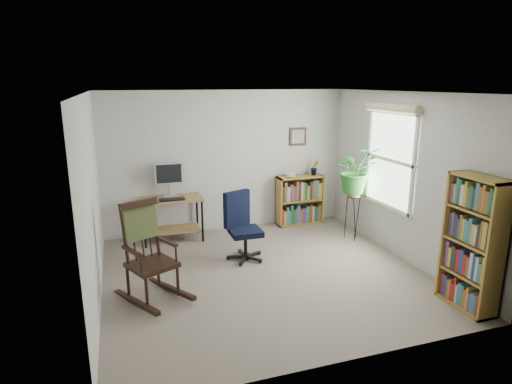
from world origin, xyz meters
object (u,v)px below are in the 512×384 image
object	(u,v)px
office_chair	(245,227)
tall_bookshelf	(473,244)
rocking_chair	(151,252)
low_bookshelf	(300,200)
desk	(172,219)

from	to	relation	value
office_chair	tall_bookshelf	bearing A→B (deg)	-67.38
rocking_chair	office_chair	bearing A→B (deg)	3.59
office_chair	tall_bookshelf	size ratio (longest dim) A/B	0.66
rocking_chair	low_bookshelf	bearing A→B (deg)	10.33
office_chair	tall_bookshelf	world-z (taller)	tall_bookshelf
desk	office_chair	size ratio (longest dim) A/B	0.97
office_chair	low_bookshelf	world-z (taller)	office_chair
low_bookshelf	tall_bookshelf	size ratio (longest dim) A/B	0.58
office_chair	tall_bookshelf	distance (m)	2.92
rocking_chair	low_bookshelf	size ratio (longest dim) A/B	1.35
rocking_chair	tall_bookshelf	bearing A→B (deg)	-46.79
office_chair	rocking_chair	size ratio (longest dim) A/B	0.84
office_chair	low_bookshelf	distance (m)	1.89
low_bookshelf	tall_bookshelf	distance (m)	3.42
desk	rocking_chair	world-z (taller)	rocking_chair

